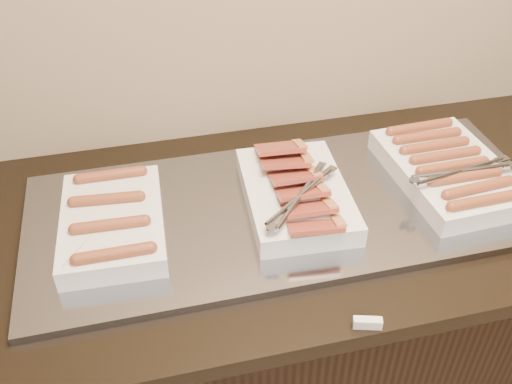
# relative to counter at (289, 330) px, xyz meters

# --- Properties ---
(counter) EXTENTS (2.06, 0.76, 0.90)m
(counter) POSITION_rel_counter_xyz_m (0.00, 0.00, 0.00)
(counter) COLOR black
(counter) RESTS_ON ground
(warming_tray) EXTENTS (1.20, 0.50, 0.02)m
(warming_tray) POSITION_rel_counter_xyz_m (-0.02, 0.00, 0.46)
(warming_tray) COLOR gray
(warming_tray) RESTS_ON counter
(dish_left) EXTENTS (0.23, 0.33, 0.07)m
(dish_left) POSITION_rel_counter_xyz_m (-0.42, 0.00, 0.50)
(dish_left) COLOR silver
(dish_left) RESTS_ON warming_tray
(dish_center) EXTENTS (0.25, 0.37, 0.09)m
(dish_center) POSITION_rel_counter_xyz_m (-0.00, -0.00, 0.50)
(dish_center) COLOR silver
(dish_center) RESTS_ON warming_tray
(dish_right) EXTENTS (0.27, 0.38, 0.08)m
(dish_right) POSITION_rel_counter_xyz_m (0.38, -0.00, 0.50)
(dish_right) COLOR silver
(dish_right) RESTS_ON warming_tray
(label_holder) EXTENTS (0.06, 0.03, 0.02)m
(label_holder) POSITION_rel_counter_xyz_m (0.03, -0.36, 0.46)
(label_holder) COLOR silver
(label_holder) RESTS_ON counter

